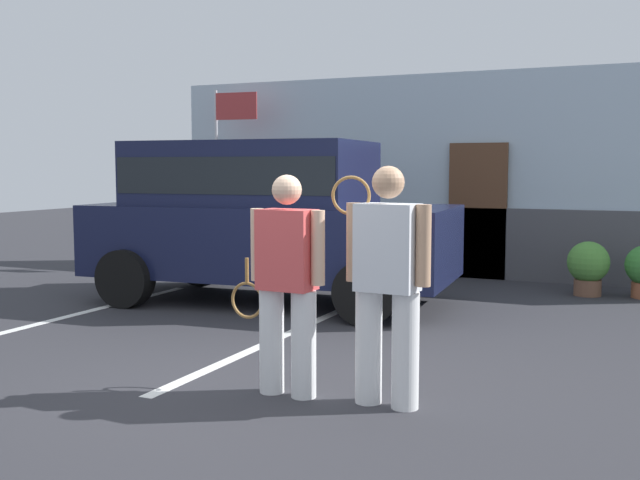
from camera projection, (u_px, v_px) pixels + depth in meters
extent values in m
plane|color=#2D2D33|center=(267.00, 384.00, 6.02)|extent=(40.00, 40.00, 0.00)
cube|color=silver|center=(71.00, 316.00, 8.78)|extent=(0.12, 4.40, 0.01)
cube|color=silver|center=(280.00, 337.00, 7.65)|extent=(0.12, 4.40, 0.01)
cube|color=silver|center=(466.00, 175.00, 11.90)|extent=(10.08, 0.30, 3.20)
cube|color=#4C4C51|center=(462.00, 242.00, 11.82)|extent=(8.47, 0.10, 1.10)
cube|color=brown|center=(477.00, 211.00, 11.65)|extent=(0.90, 0.06, 2.10)
cube|color=#141938|center=(271.00, 240.00, 9.61)|extent=(4.73, 2.24, 0.90)
cube|color=#141938|center=(253.00, 173.00, 9.61)|extent=(3.02, 1.97, 0.80)
cube|color=black|center=(253.00, 175.00, 9.61)|extent=(2.97, 1.99, 0.44)
cylinder|color=black|center=(407.00, 270.00, 10.01)|extent=(0.74, 0.31, 0.72)
cylinder|color=black|center=(366.00, 293.00, 8.24)|extent=(0.74, 0.31, 0.72)
cylinder|color=black|center=(201.00, 260.00, 11.07)|extent=(0.74, 0.31, 0.72)
cylinder|color=black|center=(125.00, 278.00, 9.29)|extent=(0.74, 0.31, 0.72)
cylinder|color=white|center=(304.00, 344.00, 5.64)|extent=(0.19, 0.19, 0.81)
cylinder|color=white|center=(272.00, 340.00, 5.77)|extent=(0.19, 0.19, 0.81)
cube|color=#E04C4C|center=(287.00, 250.00, 5.64)|extent=(0.42, 0.27, 0.60)
sphere|color=beige|center=(287.00, 190.00, 5.59)|extent=(0.22, 0.22, 0.22)
cylinder|color=beige|center=(318.00, 248.00, 5.52)|extent=(0.10, 0.10, 0.55)
cylinder|color=beige|center=(257.00, 245.00, 5.75)|extent=(0.10, 0.10, 0.55)
torus|color=olive|center=(247.00, 300.00, 5.89)|extent=(0.37, 0.04, 0.37)
cylinder|color=olive|center=(247.00, 271.00, 5.87)|extent=(0.03, 0.03, 0.20)
cylinder|color=white|center=(405.00, 351.00, 5.38)|extent=(0.20, 0.20, 0.84)
cylinder|color=white|center=(369.00, 346.00, 5.51)|extent=(0.20, 0.20, 0.84)
cube|color=silver|center=(388.00, 248.00, 5.38)|extent=(0.45, 0.29, 0.63)
sphere|color=tan|center=(388.00, 182.00, 5.33)|extent=(0.23, 0.23, 0.23)
cylinder|color=tan|center=(423.00, 246.00, 5.25)|extent=(0.11, 0.11, 0.57)
cylinder|color=tan|center=(354.00, 242.00, 5.50)|extent=(0.11, 0.11, 0.57)
torus|color=olive|center=(351.00, 196.00, 5.53)|extent=(0.29, 0.09, 0.29)
cylinder|color=olive|center=(351.00, 227.00, 5.55)|extent=(0.03, 0.03, 0.20)
cylinder|color=brown|center=(587.00, 287.00, 10.15)|extent=(0.36, 0.36, 0.22)
sphere|color=#4C8C38|center=(588.00, 262.00, 10.12)|extent=(0.56, 0.56, 0.56)
cylinder|color=silver|center=(217.00, 180.00, 12.91)|extent=(0.05, 0.05, 3.02)
cube|color=#B23838|center=(236.00, 106.00, 12.63)|extent=(0.75, 0.09, 0.45)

